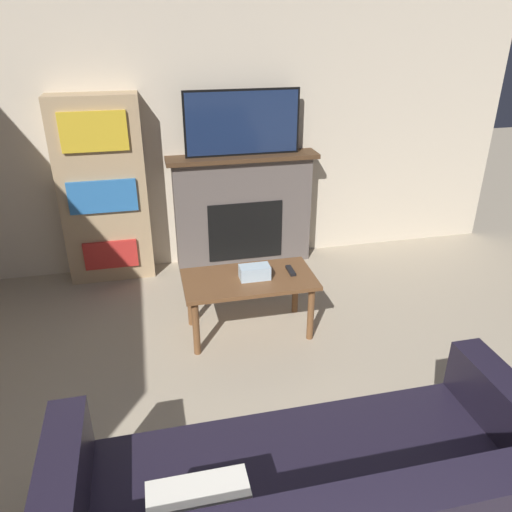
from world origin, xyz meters
name	(u,v)px	position (x,y,z in m)	size (l,w,h in m)	color
wall_back	(209,121)	(0.00, 4.02, 1.35)	(5.82, 0.06, 2.70)	beige
fireplace	(243,210)	(0.27, 3.87, 0.54)	(1.38, 0.28, 1.07)	#605651
tv	(242,123)	(0.27, 3.85, 1.35)	(1.03, 0.03, 0.57)	black
coffee_table	(249,286)	(0.07, 2.67, 0.40)	(0.97, 0.51, 0.47)	brown
tissue_box	(255,272)	(0.11, 2.65, 0.52)	(0.22, 0.12, 0.10)	silver
remote_control	(291,271)	(0.40, 2.69, 0.48)	(0.04, 0.15, 0.02)	black
bookshelf	(104,191)	(-0.97, 3.85, 0.82)	(0.74, 0.29, 1.64)	tan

